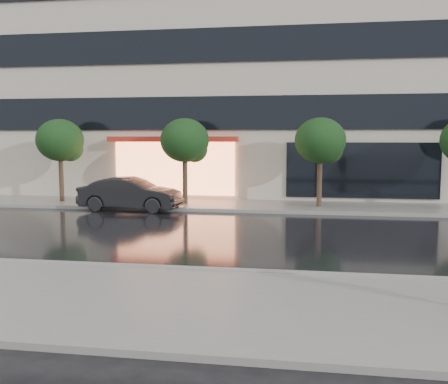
# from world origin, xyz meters

# --- Properties ---
(ground) EXTENTS (120.00, 120.00, 0.00)m
(ground) POSITION_xyz_m (0.00, 0.00, 0.00)
(ground) COLOR black
(ground) RESTS_ON ground
(sidewalk_near) EXTENTS (60.00, 4.50, 0.12)m
(sidewalk_near) POSITION_xyz_m (0.00, -3.25, 0.06)
(sidewalk_near) COLOR slate
(sidewalk_near) RESTS_ON ground
(sidewalk_far) EXTENTS (60.00, 3.50, 0.12)m
(sidewalk_far) POSITION_xyz_m (0.00, 10.25, 0.06)
(sidewalk_far) COLOR slate
(sidewalk_far) RESTS_ON ground
(curb_near) EXTENTS (60.00, 0.25, 0.14)m
(curb_near) POSITION_xyz_m (0.00, -1.00, 0.07)
(curb_near) COLOR gray
(curb_near) RESTS_ON ground
(curb_far) EXTENTS (60.00, 0.25, 0.14)m
(curb_far) POSITION_xyz_m (0.00, 8.50, 0.07)
(curb_far) COLOR gray
(curb_far) RESTS_ON ground
(office_building) EXTENTS (30.00, 12.76, 18.00)m
(office_building) POSITION_xyz_m (-0.00, 17.97, 9.00)
(office_building) COLOR #B7AE9B
(office_building) RESTS_ON ground
(tree_far_west) EXTENTS (2.20, 2.20, 3.99)m
(tree_far_west) POSITION_xyz_m (-8.94, 10.03, 2.92)
(tree_far_west) COLOR #33261C
(tree_far_west) RESTS_ON ground
(tree_mid_west) EXTENTS (2.20, 2.20, 3.99)m
(tree_mid_west) POSITION_xyz_m (-2.94, 10.03, 2.92)
(tree_mid_west) COLOR #33261C
(tree_mid_west) RESTS_ON ground
(tree_mid_east) EXTENTS (2.20, 2.20, 3.99)m
(tree_mid_east) POSITION_xyz_m (3.06, 10.03, 2.92)
(tree_mid_east) COLOR #33261C
(tree_mid_east) RESTS_ON ground
(parked_car) EXTENTS (4.42, 1.73, 1.43)m
(parked_car) POSITION_xyz_m (-4.99, 8.30, 0.72)
(parked_car) COLOR black
(parked_car) RESTS_ON ground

